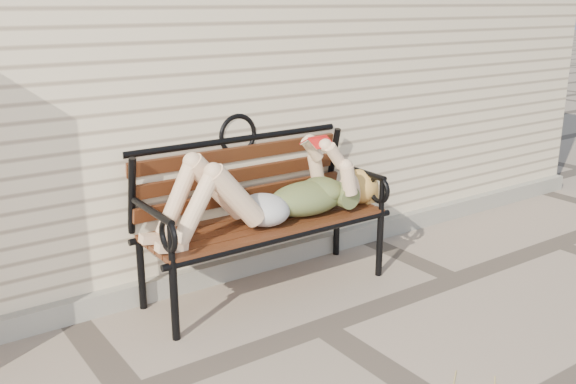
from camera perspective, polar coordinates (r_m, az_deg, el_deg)
ground at (r=4.11m, az=3.00°, el=-11.89°), size 80.00×80.00×0.00m
house_wall at (r=6.26m, az=-14.26°, el=11.95°), size 8.00×4.00×3.00m
foundation_strip at (r=4.80m, az=-4.16°, el=-6.54°), size 8.00×0.10×0.15m
garden_bench at (r=4.42m, az=-2.73°, el=-0.24°), size 1.87×0.74×1.21m
reading_woman at (r=4.30m, az=-1.51°, el=-0.16°), size 1.76×0.40×0.55m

